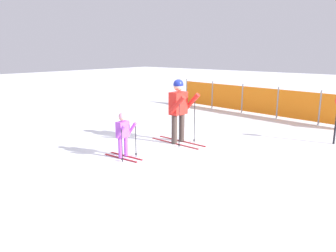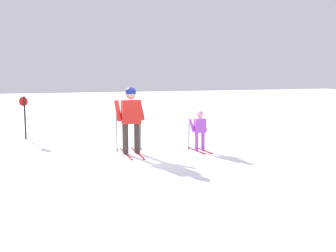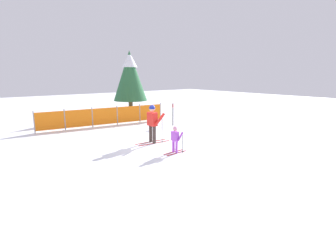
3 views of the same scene
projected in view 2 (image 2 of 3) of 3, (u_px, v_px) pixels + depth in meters
ground_plane at (134, 154)px, 10.51m from camera, size 60.00×60.00×0.00m
skier_adult at (131, 114)px, 10.46m from camera, size 1.59×0.71×1.67m
skier_child at (200, 128)px, 10.89m from camera, size 0.99×0.52×1.04m
trail_marker at (24, 113)px, 12.69m from camera, size 0.15×0.26×1.31m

